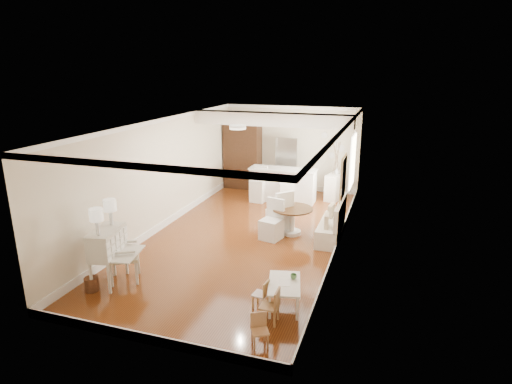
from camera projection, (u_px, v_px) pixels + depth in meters
The scene contains 20 objects.
room at pixel (252, 155), 10.26m from camera, with size 9.00×9.04×2.82m.
secretary_bureau at pixel (108, 257), 8.12m from camera, with size 0.86×0.88×1.10m, color silver.
gustavian_armchair at pixel (124, 256), 8.24m from camera, with size 0.60×0.60×1.04m, color silver.
wicker_basket at pixel (92, 284), 7.95m from camera, with size 0.26×0.26×0.26m, color #532D19.
kids_table at pixel (284, 294), 7.40m from camera, with size 0.54×0.90×0.45m, color silver.
kids_chair_a at pixel (269, 306), 6.91m from camera, with size 0.30×0.30×0.61m, color #9C7247.
kids_chair_b at pixel (261, 294), 7.36m from camera, with size 0.25×0.25×0.52m, color tan.
kids_chair_c at pixel (260, 331), 6.33m from camera, with size 0.25×0.25×0.52m, color #B67F52.
banquette at pixel (331, 220), 10.26m from camera, with size 0.52×1.60×0.98m, color silver.
dining_table at pixel (292, 221), 10.59m from camera, with size 1.00×1.00×0.68m, color #4C2F18.
slip_chair_near at pixel (271, 220), 10.25m from camera, with size 0.46×0.48×0.98m, color silver.
slip_chair_far at pixel (280, 210), 10.77m from camera, with size 0.51×0.53×1.07m, color white.
breakfast_counter at pixel (283, 185), 13.19m from camera, with size 2.05×0.65×1.03m, color white.
bar_stool_left at pixel (258, 184), 13.12m from camera, with size 0.44×0.44×1.09m, color silver.
bar_stool_right at pixel (286, 187), 12.93m from camera, with size 0.41×0.41×1.03m, color white.
pantry_cabinet at pixel (243, 155), 14.50m from camera, with size 1.20×0.60×2.30m, color #381E11.
fridge at pixel (297, 166), 13.98m from camera, with size 0.75×0.65×1.80m, color silver.
sideboard at pixel (335, 187), 13.38m from camera, with size 0.38×0.86×0.82m, color white.
pencil_cup at pixel (294, 277), 7.46m from camera, with size 0.11×0.11×0.09m, color #5B9657.
branch_vase at pixel (337, 171), 13.26m from camera, with size 0.17×0.17×0.18m, color silver.
Camera 1 is at (3.30, -9.23, 4.02)m, focal length 30.00 mm.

